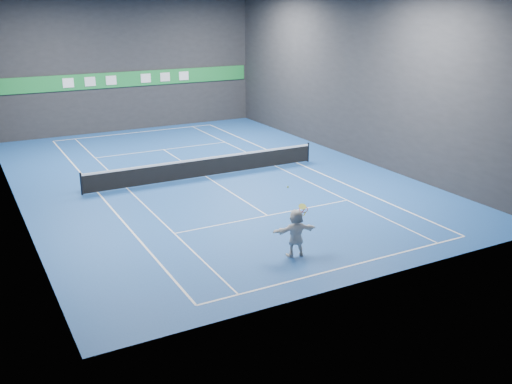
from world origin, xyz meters
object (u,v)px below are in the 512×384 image
tennis_ball (288,187)px  tennis_racket (304,210)px  tennis_net (206,166)px  player (296,233)px

tennis_ball → tennis_racket: (0.53, -0.19, -0.85)m
tennis_net → tennis_racket: 10.35m
tennis_ball → tennis_racket: size_ratio=0.14×
tennis_ball → tennis_net: bearing=82.7°
player → tennis_racket: size_ratio=3.50×
tennis_ball → tennis_racket: bearing=-20.0°
player → tennis_net: size_ratio=0.14×
tennis_ball → tennis_net: size_ratio=0.01×
player → tennis_ball: size_ratio=25.29×
tennis_net → tennis_racket: bearing=-94.3°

